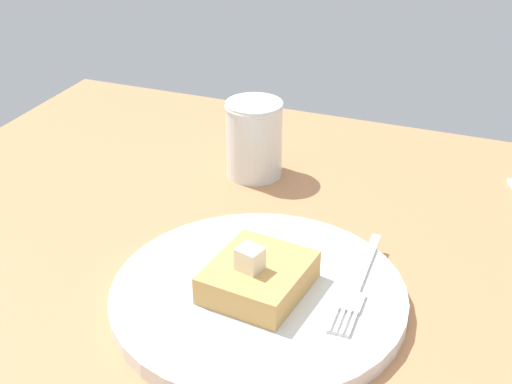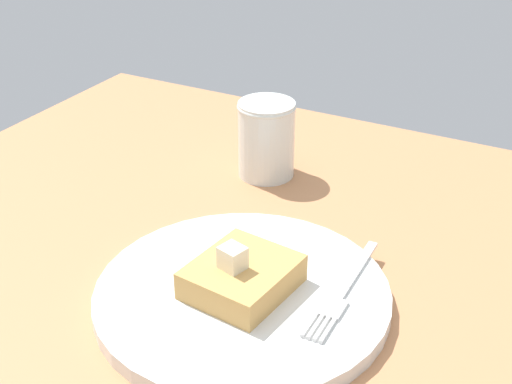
{
  "view_description": "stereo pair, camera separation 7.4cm",
  "coord_description": "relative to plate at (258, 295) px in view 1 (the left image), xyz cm",
  "views": [
    {
      "loc": [
        -39.55,
        -13.29,
        43.21
      ],
      "look_at": [
        20.69,
        10.39,
        7.21
      ],
      "focal_mm": 50.0,
      "sensor_mm": 36.0,
      "label": 1
    },
    {
      "loc": [
        -36.46,
        -20.01,
        43.21
      ],
      "look_at": [
        20.69,
        10.39,
        7.21
      ],
      "focal_mm": 50.0,
      "sensor_mm": 36.0,
      "label": 2
    }
  ],
  "objects": [
    {
      "name": "plate",
      "position": [
        0.0,
        0.0,
        0.0
      ],
      "size": [
        26.9,
        26.9,
        1.52
      ],
      "color": "silver",
      "rests_on": "table_surface"
    },
    {
      "name": "butter_pat_primary",
      "position": [
        -0.83,
        0.47,
        4.4
      ],
      "size": [
        2.41,
        2.55,
        2.12
      ],
      "primitive_type": "cube",
      "rotation": [
        0.0,
        0.0,
        1.3
      ],
      "color": "#F1E9CA",
      "rests_on": "toast_slice_center"
    },
    {
      "name": "syrup_jar",
      "position": [
        23.61,
        9.74,
        3.5
      ],
      "size": [
        7.0,
        7.0,
        9.34
      ],
      "color": "#331709",
      "rests_on": "table_surface"
    },
    {
      "name": "fork",
      "position": [
        3.4,
        -8.21,
        0.82
      ],
      "size": [
        16.03,
        2.27,
        0.36
      ],
      "color": "silver",
      "rests_on": "plate"
    },
    {
      "name": "toast_slice_center",
      "position": [
        -0.0,
        0.0,
        1.99
      ],
      "size": [
        10.07,
        9.12,
        2.7
      ],
      "primitive_type": "cube",
      "rotation": [
        0.0,
        0.0,
        -0.12
      ],
      "color": "tan",
      "rests_on": "plate"
    }
  ]
}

